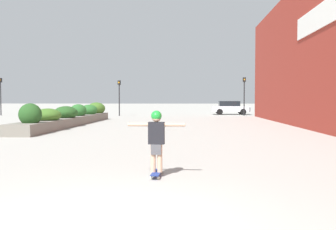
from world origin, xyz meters
TOP-DOWN VIEW (x-y plane):
  - ground_plane at (0.00, 0.00)m, footprint 300.00×300.00m
  - building_wall_right at (7.71, 13.30)m, footprint 0.67×37.72m
  - planter_box at (-6.44, 19.01)m, footprint 1.49×15.45m
  - skateboard at (0.35, 3.15)m, footprint 0.22×0.77m
  - skateboarder at (0.35, 3.15)m, footprint 1.21×0.22m
  - car_leftmost at (17.10, 38.40)m, footprint 4.13×2.03m
  - car_center_left at (5.50, 36.44)m, footprint 4.00×2.00m
  - traffic_light_left at (-5.95, 32.42)m, footprint 0.28×0.30m
  - traffic_light_right at (6.52, 33.11)m, footprint 0.28×0.30m
  - traffic_light_far_left at (-18.41, 32.93)m, footprint 0.28×0.30m

SIDE VIEW (x-z plane):
  - ground_plane at x=0.00m, z-range 0.00..0.00m
  - skateboard at x=0.35m, z-range 0.02..0.12m
  - planter_box at x=-6.44m, z-range -0.20..1.26m
  - car_center_left at x=5.50m, z-range 0.04..1.51m
  - car_leftmost at x=17.10m, z-range 0.03..1.56m
  - skateboarder at x=0.35m, z-range 0.23..1.53m
  - traffic_light_left at x=-5.95m, z-range 0.64..4.19m
  - traffic_light_right at x=6.52m, z-range 0.67..4.52m
  - traffic_light_far_left at x=-18.41m, z-range 0.67..4.52m
  - building_wall_right at x=7.71m, z-range 0.01..8.61m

